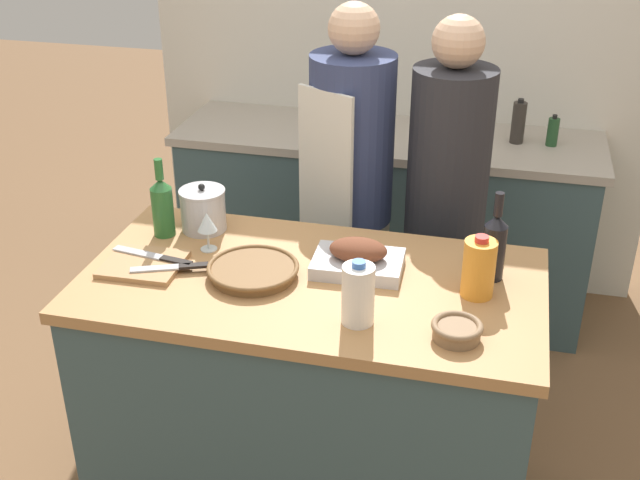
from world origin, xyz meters
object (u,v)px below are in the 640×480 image
Objects in this scene: knife_paring at (172,267)px; condiment_bottle_extra at (339,114)px; wicker_basket at (253,270)px; wine_glass_left at (207,223)px; wine_bottle_dark at (494,245)px; person_cook_aproned at (350,190)px; roasting_pan at (358,259)px; condiment_bottle_short at (518,122)px; stock_pot at (203,210)px; mixing_bowl at (457,330)px; person_cook_guest at (445,204)px; milk_jug at (358,294)px; knife_chef at (155,256)px; wine_bottle_green at (162,205)px; condiment_bottle_tall at (553,132)px; cutting_board at (143,264)px; juice_jug at (479,268)px.

condiment_bottle_extra is (0.21, 1.52, 0.04)m from knife_paring.
wine_glass_left is (-0.20, 0.14, 0.08)m from wicker_basket.
person_cook_aproned is at bearing 134.14° from wine_bottle_dark.
condiment_bottle_short is at bearing 71.70° from roasting_pan.
stock_pot is 1.05m from mixing_bowl.
person_cook_guest is (-0.20, 0.58, -0.14)m from wine_bottle_dark.
milk_jug is (0.38, -0.18, 0.07)m from wicker_basket.
stock_pot is at bearing 75.51° from knife_chef.
person_cook_guest reaches higher than wine_bottle_dark.
wicker_basket is 1.04× the size of wine_bottle_green.
wine_glass_left is (-0.86, 0.33, 0.07)m from mixing_bowl.
person_cook_aproned reaches higher than condiment_bottle_short.
condiment_bottle_tall is (0.62, 1.41, -0.01)m from roasting_pan.
roasting_pan is 1.04× the size of wine_bottle_green.
mixing_bowl is 0.70× the size of condiment_bottle_short.
person_cook_aproned is (-0.16, 0.66, -0.06)m from roasting_pan.
stock_pot is 1.74m from condiment_bottle_tall.
stock_pot reaches higher than cutting_board.
mixing_bowl is 0.96m from person_cook_guest.
juice_jug is 1.47m from condiment_bottle_short.
wine_bottle_green is at bearing -106.39° from person_cook_aproned.
stock_pot is 0.16m from wine_glass_left.
roasting_pan is at bearing 20.37° from wicker_basket.
wine_bottle_dark reaches higher than roasting_pan.
juice_jug is 0.91m from person_cook_aproned.
stock_pot is at bearing 153.22° from mixing_bowl.
person_cook_guest reaches higher than roasting_pan.
cutting_board is 0.15× the size of person_cook_aproned.
condiment_bottle_short reaches higher than roasting_pan.
wine_bottle_green is (-1.05, 0.40, 0.08)m from mixing_bowl.
juice_jug is (0.70, 0.06, 0.07)m from wicker_basket.
wine_bottle_green is at bearing 178.38° from wine_bottle_dark.
knife_paring is at bearing -167.75° from wine_bottle_dark.
knife_chef is (-0.14, -0.12, -0.08)m from wine_glass_left.
wine_bottle_green is 0.17× the size of person_cook_aproned.
wicker_basket is at bearing -175.42° from juice_jug.
person_cook_aproned is at bearing 163.69° from person_cook_guest.
condiment_bottle_short is (0.41, 1.70, -0.03)m from milk_jug.
condiment_bottle_tall is at bearing 2.99° from condiment_bottle_extra.
milk_jug is at bearing -103.42° from condiment_bottle_short.
wicker_basket is 2.02× the size of mixing_bowl.
mixing_bowl is 0.09× the size of person_cook_aproned.
condiment_bottle_tall is (0.56, 1.70, -0.06)m from milk_jug.
condiment_bottle_extra reaches higher than roasting_pan.
milk_jug is 0.68× the size of knife_chef.
roasting_pan is 1.00× the size of wicker_basket.
condiment_bottle_tall is (0.28, 1.72, 0.01)m from mixing_bowl.
wicker_basket is 1.47× the size of juice_jug.
roasting_pan is at bearing -1.98° from wine_glass_left.
condiment_bottle_short reaches higher than wine_glass_left.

